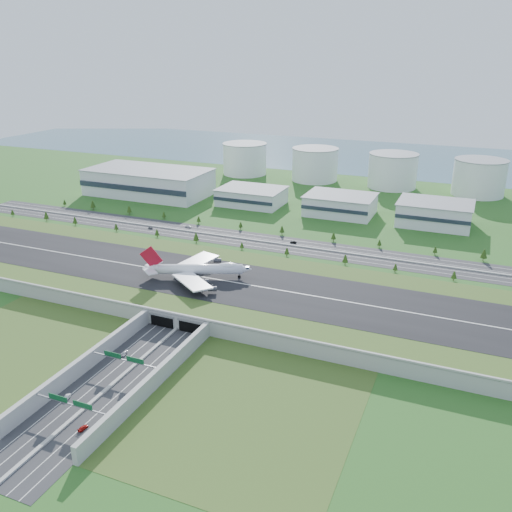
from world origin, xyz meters
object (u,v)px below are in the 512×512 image
at_px(boeing_747, 197,269).
at_px(car_7, 188,226).
at_px(fuel_tank_a, 245,159).
at_px(car_4, 151,228).
at_px(car_0, 124,354).
at_px(car_3, 83,428).
at_px(car_1, 67,397).
at_px(car_5, 293,242).
at_px(car_2, 171,355).

distance_m(boeing_747, car_7, 126.01).
xyz_separation_m(fuel_tank_a, car_4, (13.55, -220.87, -16.66)).
bearing_deg(boeing_747, car_0, -110.53).
relative_size(car_3, car_4, 1.09).
xyz_separation_m(car_0, car_7, (-70.04, 185.99, -0.02)).
bearing_deg(boeing_747, car_4, 112.82).
height_order(car_1, car_3, car_1).
bearing_deg(car_3, car_7, -65.48).
bearing_deg(car_1, car_3, -46.46).
bearing_deg(car_5, car_0, 0.01).
relative_size(car_1, car_3, 1.02).
bearing_deg(car_4, car_1, -148.37).
bearing_deg(car_0, boeing_747, 77.54).
relative_size(car_2, car_7, 0.86).
bearing_deg(car_5, car_2, 6.63).
xyz_separation_m(fuel_tank_a, car_7, (39.92, -206.09, -16.59)).
distance_m(fuel_tank_a, boeing_747, 329.90).
height_order(car_1, car_5, car_5).
bearing_deg(car_5, car_3, 5.87).
distance_m(boeing_747, car_4, 131.11).
xyz_separation_m(fuel_tank_a, car_0, (109.96, -392.08, -16.57)).
relative_size(boeing_747, car_1, 13.35).
bearing_deg(car_7, fuel_tank_a, -159.82).
xyz_separation_m(boeing_747, car_4, (-93.24, 91.24, -13.00)).
xyz_separation_m(boeing_747, car_2, (24.43, -72.16, -13.07)).
height_order(car_1, car_7, car_7).
distance_m(car_2, car_4, 201.37).
height_order(fuel_tank_a, car_1, fuel_tank_a).
bearing_deg(car_0, car_3, -85.61).
xyz_separation_m(fuel_tank_a, car_2, (131.22, -384.27, -16.72)).
bearing_deg(car_4, fuel_tank_a, 10.71).
bearing_deg(boeing_747, car_2, -94.10).
bearing_deg(car_3, car_4, -58.62).
xyz_separation_m(car_3, car_7, (-87.79, 237.17, 0.12)).
bearing_deg(car_4, car_5, -77.33).
height_order(boeing_747, car_0, boeing_747).
relative_size(car_2, car_3, 1.02).
height_order(car_5, car_7, car_5).
xyz_separation_m(car_0, car_2, (21.26, 7.81, -0.15)).
bearing_deg(car_2, boeing_747, -83.81).
distance_m(car_4, car_7, 30.23).
height_order(boeing_747, car_1, boeing_747).
height_order(boeing_747, car_3, boeing_747).
bearing_deg(car_3, car_0, -66.67).
bearing_deg(car_4, car_2, -137.04).
height_order(car_4, car_5, car_5).
distance_m(car_4, car_5, 119.49).
bearing_deg(fuel_tank_a, car_0, -74.33).
bearing_deg(car_1, car_5, 71.71).
relative_size(car_1, car_2, 0.99).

